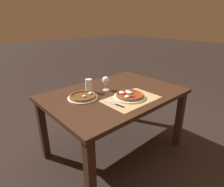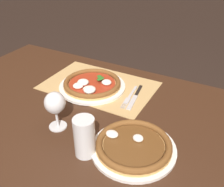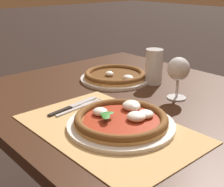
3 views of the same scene
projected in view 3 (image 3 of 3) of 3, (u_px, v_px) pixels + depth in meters
dining_table at (159, 133)px, 1.09m from camera, size 1.42×0.99×0.74m
paper_placemat at (109, 129)px, 0.91m from camera, size 0.54×0.35×0.00m
pizza_near at (122, 120)px, 0.92m from camera, size 0.32×0.32×0.05m
pizza_far at (115, 76)px, 1.35m from camera, size 0.30×0.30×0.04m
wine_glass at (178, 71)px, 1.11m from camera, size 0.08×0.08×0.16m
pint_glass at (154, 67)px, 1.29m from camera, size 0.07×0.07×0.15m
fork at (80, 107)px, 1.06m from camera, size 0.04×0.20×0.00m
knife at (74, 106)px, 1.07m from camera, size 0.05×0.22×0.01m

